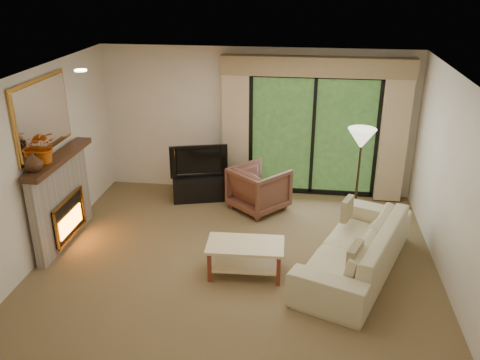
# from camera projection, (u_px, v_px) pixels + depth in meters

# --- Properties ---
(floor) EXTENTS (5.50, 5.50, 0.00)m
(floor) POSITION_uv_depth(u_px,v_px,m) (237.00, 260.00, 7.19)
(floor) COLOR brown
(floor) RESTS_ON ground
(ceiling) EXTENTS (5.50, 5.50, 0.00)m
(ceiling) POSITION_uv_depth(u_px,v_px,m) (237.00, 76.00, 6.18)
(ceiling) COLOR silver
(ceiling) RESTS_ON ground
(wall_back) EXTENTS (5.00, 0.00, 5.00)m
(wall_back) POSITION_uv_depth(u_px,v_px,m) (257.00, 122.00, 8.97)
(wall_back) COLOR beige
(wall_back) RESTS_ON ground
(wall_front) EXTENTS (5.00, 0.00, 5.00)m
(wall_front) POSITION_uv_depth(u_px,v_px,m) (197.00, 283.00, 4.40)
(wall_front) COLOR beige
(wall_front) RESTS_ON ground
(wall_left) EXTENTS (0.00, 5.00, 5.00)m
(wall_left) POSITION_uv_depth(u_px,v_px,m) (40.00, 165.00, 7.02)
(wall_left) COLOR beige
(wall_left) RESTS_ON ground
(wall_right) EXTENTS (0.00, 5.00, 5.00)m
(wall_right) POSITION_uv_depth(u_px,v_px,m) (454.00, 186.00, 6.34)
(wall_right) COLOR beige
(wall_right) RESTS_ON ground
(fireplace) EXTENTS (0.24, 1.70, 1.37)m
(fireplace) POSITION_uv_depth(u_px,v_px,m) (61.00, 199.00, 7.43)
(fireplace) COLOR gray
(fireplace) RESTS_ON floor
(mirror) EXTENTS (0.07, 1.45, 1.02)m
(mirror) POSITION_uv_depth(u_px,v_px,m) (43.00, 115.00, 6.95)
(mirror) COLOR #BE8432
(mirror) RESTS_ON wall_left
(sliding_door) EXTENTS (2.26, 0.10, 2.16)m
(sliding_door) POSITION_uv_depth(u_px,v_px,m) (313.00, 136.00, 8.88)
(sliding_door) COLOR black
(sliding_door) RESTS_ON floor
(curtain_left) EXTENTS (0.45, 0.18, 2.35)m
(curtain_left) POSITION_uv_depth(u_px,v_px,m) (236.00, 129.00, 8.90)
(curtain_left) COLOR tan
(curtain_left) RESTS_ON floor
(curtain_right) EXTENTS (0.45, 0.18, 2.35)m
(curtain_right) POSITION_uv_depth(u_px,v_px,m) (394.00, 135.00, 8.57)
(curtain_right) COLOR tan
(curtain_right) RESTS_ON floor
(cornice) EXTENTS (3.20, 0.24, 0.32)m
(cornice) POSITION_uv_depth(u_px,v_px,m) (317.00, 67.00, 8.32)
(cornice) COLOR #977A53
(cornice) RESTS_ON wall_back
(media_console) EXTENTS (1.01, 0.65, 0.46)m
(media_console) POSITION_uv_depth(u_px,v_px,m) (199.00, 187.00, 9.00)
(media_console) COLOR black
(media_console) RESTS_ON floor
(tv) EXTENTS (0.99, 0.39, 0.57)m
(tv) POSITION_uv_depth(u_px,v_px,m) (198.00, 159.00, 8.79)
(tv) COLOR black
(tv) RESTS_ON media_console
(armchair) EXTENTS (1.16, 1.16, 0.76)m
(armchair) POSITION_uv_depth(u_px,v_px,m) (259.00, 188.00, 8.56)
(armchair) COLOR brown
(armchair) RESTS_ON floor
(sofa) EXTENTS (1.77, 2.62, 0.71)m
(sofa) POSITION_uv_depth(u_px,v_px,m) (355.00, 247.00, 6.81)
(sofa) COLOR #C2B68C
(sofa) RESTS_ON floor
(pillow_near) EXTENTS (0.23, 0.39, 0.38)m
(pillow_near) POSITION_uv_depth(u_px,v_px,m) (354.00, 259.00, 6.08)
(pillow_near) COLOR brown
(pillow_near) RESTS_ON sofa
(pillow_far) EXTENTS (0.20, 0.34, 0.33)m
(pillow_far) POSITION_uv_depth(u_px,v_px,m) (347.00, 209.00, 7.37)
(pillow_far) COLOR brown
(pillow_far) RESTS_ON sofa
(coffee_table) EXTENTS (1.04, 0.60, 0.46)m
(coffee_table) POSITION_uv_depth(u_px,v_px,m) (245.00, 259.00, 6.78)
(coffee_table) COLOR beige
(coffee_table) RESTS_ON floor
(floor_lamp) EXTENTS (0.54, 0.54, 1.60)m
(floor_lamp) POSITION_uv_depth(u_px,v_px,m) (358.00, 178.00, 7.87)
(floor_lamp) COLOR #FFF3CD
(floor_lamp) RESTS_ON floor
(vase) EXTENTS (0.31, 0.31, 0.26)m
(vase) POSITION_uv_depth(u_px,v_px,m) (33.00, 162.00, 6.57)
(vase) COLOR #3B2314
(vase) RESTS_ON fireplace
(branches) EXTENTS (0.49, 0.45, 0.47)m
(branches) POSITION_uv_depth(u_px,v_px,m) (44.00, 146.00, 6.81)
(branches) COLOR #BF4E0C
(branches) RESTS_ON fireplace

